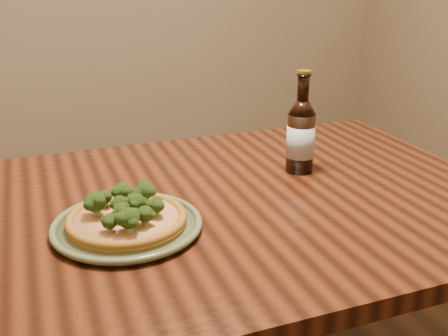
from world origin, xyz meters
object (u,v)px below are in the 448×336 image
object	(u,v)px
pizza	(127,217)
beer_bottle	(301,135)
table	(163,246)
plate	(127,225)

from	to	relation	value
pizza	beer_bottle	world-z (taller)	beer_bottle
table	pizza	size ratio (longest dim) A/B	6.74
table	beer_bottle	world-z (taller)	beer_bottle
plate	beer_bottle	bearing A→B (deg)	19.20
table	plate	distance (m)	0.16
plate	beer_bottle	size ratio (longest dim) A/B	1.16
beer_bottle	pizza	bearing A→B (deg)	-159.33
pizza	beer_bottle	xyz separation A→B (m)	(0.47, 0.16, 0.07)
plate	pizza	distance (m)	0.02
table	pizza	bearing A→B (deg)	-140.10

